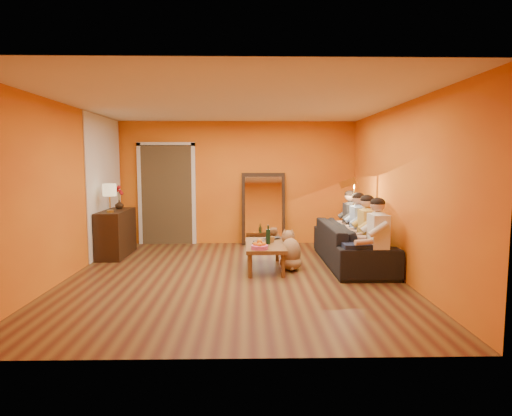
{
  "coord_description": "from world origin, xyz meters",
  "views": [
    {
      "loc": [
        0.21,
        -6.38,
        1.73
      ],
      "look_at": [
        0.35,
        0.5,
        1.0
      ],
      "focal_mm": 30.0,
      "sensor_mm": 36.0,
      "label": 1
    }
  ],
  "objects_px": {
    "dog": "(291,249)",
    "person_mid_left": "(367,233)",
    "wine_bottle": "(268,235)",
    "vase": "(119,205)",
    "tumbler": "(272,239)",
    "laptop": "(275,239)",
    "floor_lamp": "(354,220)",
    "person_far_right": "(351,223)",
    "coffee_table": "(265,256)",
    "person_far_left": "(378,239)",
    "mirror_frame": "(263,209)",
    "table_lamp": "(110,198)",
    "sideboard": "(116,233)",
    "person_mid_right": "(359,228)",
    "sofa": "(352,244)"
  },
  "relations": [
    {
      "from": "person_mid_left",
      "to": "laptop",
      "type": "relative_size",
      "value": 3.46
    },
    {
      "from": "tumbler",
      "to": "laptop",
      "type": "xyz_separation_m",
      "value": [
        0.06,
        0.23,
        -0.03
      ]
    },
    {
      "from": "wine_bottle",
      "to": "person_far_right",
      "type": "bearing_deg",
      "value": 32.36
    },
    {
      "from": "person_far_right",
      "to": "dog",
      "type": "bearing_deg",
      "value": -141.29
    },
    {
      "from": "wine_bottle",
      "to": "vase",
      "type": "xyz_separation_m",
      "value": [
        -2.78,
        1.37,
        0.36
      ]
    },
    {
      "from": "tumbler",
      "to": "vase",
      "type": "height_order",
      "value": "vase"
    },
    {
      "from": "table_lamp",
      "to": "sofa",
      "type": "height_order",
      "value": "table_lamp"
    },
    {
      "from": "person_mid_left",
      "to": "floor_lamp",
      "type": "bearing_deg",
      "value": 92.25
    },
    {
      "from": "table_lamp",
      "to": "vase",
      "type": "height_order",
      "value": "table_lamp"
    },
    {
      "from": "wine_bottle",
      "to": "vase",
      "type": "bearing_deg",
      "value": 153.73
    },
    {
      "from": "laptop",
      "to": "sideboard",
      "type": "bearing_deg",
      "value": 129.6
    },
    {
      "from": "coffee_table",
      "to": "vase",
      "type": "height_order",
      "value": "vase"
    },
    {
      "from": "laptop",
      "to": "vase",
      "type": "bearing_deg",
      "value": 125.07
    },
    {
      "from": "table_lamp",
      "to": "person_mid_left",
      "type": "distance_m",
      "value": 4.49
    },
    {
      "from": "sideboard",
      "to": "person_mid_left",
      "type": "bearing_deg",
      "value": -15.6
    },
    {
      "from": "person_mid_right",
      "to": "person_far_right",
      "type": "bearing_deg",
      "value": 90.0
    },
    {
      "from": "coffee_table",
      "to": "person_mid_right",
      "type": "bearing_deg",
      "value": 13.3
    },
    {
      "from": "coffee_table",
      "to": "tumbler",
      "type": "height_order",
      "value": "tumbler"
    },
    {
      "from": "person_far_left",
      "to": "wine_bottle",
      "type": "bearing_deg",
      "value": 157.85
    },
    {
      "from": "person_mid_right",
      "to": "tumbler",
      "type": "xyz_separation_m",
      "value": [
        -1.52,
        -0.28,
        -0.14
      ]
    },
    {
      "from": "floor_lamp",
      "to": "person_far_left",
      "type": "height_order",
      "value": "floor_lamp"
    },
    {
      "from": "sideboard",
      "to": "table_lamp",
      "type": "bearing_deg",
      "value": -90.0
    },
    {
      "from": "floor_lamp",
      "to": "person_far_right",
      "type": "height_order",
      "value": "floor_lamp"
    },
    {
      "from": "mirror_frame",
      "to": "person_mid_left",
      "type": "relative_size",
      "value": 1.25
    },
    {
      "from": "floor_lamp",
      "to": "vase",
      "type": "relative_size",
      "value": 8.48
    },
    {
      "from": "floor_lamp",
      "to": "sofa",
      "type": "bearing_deg",
      "value": -90.12
    },
    {
      "from": "dog",
      "to": "person_mid_left",
      "type": "height_order",
      "value": "person_mid_left"
    },
    {
      "from": "floor_lamp",
      "to": "coffee_table",
      "type": "bearing_deg",
      "value": -141.37
    },
    {
      "from": "person_far_left",
      "to": "tumbler",
      "type": "bearing_deg",
      "value": 151.72
    },
    {
      "from": "sideboard",
      "to": "dog",
      "type": "height_order",
      "value": "sideboard"
    },
    {
      "from": "dog",
      "to": "person_mid_left",
      "type": "distance_m",
      "value": 1.26
    },
    {
      "from": "sideboard",
      "to": "tumbler",
      "type": "distance_m",
      "value": 3.01
    },
    {
      "from": "person_far_right",
      "to": "laptop",
      "type": "xyz_separation_m",
      "value": [
        -1.46,
        -0.6,
        -0.18
      ]
    },
    {
      "from": "sofa",
      "to": "mirror_frame",
      "type": "bearing_deg",
      "value": 38.09
    },
    {
      "from": "coffee_table",
      "to": "person_far_left",
      "type": "relative_size",
      "value": 1.0
    },
    {
      "from": "sofa",
      "to": "tumbler",
      "type": "relative_size",
      "value": 24.1
    },
    {
      "from": "floor_lamp",
      "to": "dog",
      "type": "height_order",
      "value": "floor_lamp"
    },
    {
      "from": "mirror_frame",
      "to": "person_far_left",
      "type": "height_order",
      "value": "mirror_frame"
    },
    {
      "from": "floor_lamp",
      "to": "vase",
      "type": "bearing_deg",
      "value": -171.67
    },
    {
      "from": "mirror_frame",
      "to": "sofa",
      "type": "distance_m",
      "value": 2.39
    },
    {
      "from": "person_far_left",
      "to": "tumbler",
      "type": "relative_size",
      "value": 12.27
    },
    {
      "from": "sideboard",
      "to": "tumbler",
      "type": "height_order",
      "value": "sideboard"
    },
    {
      "from": "table_lamp",
      "to": "person_mid_right",
      "type": "bearing_deg",
      "value": -4.84
    },
    {
      "from": "coffee_table",
      "to": "tumbler",
      "type": "relative_size",
      "value": 12.27
    },
    {
      "from": "person_mid_left",
      "to": "wine_bottle",
      "type": "relative_size",
      "value": 3.94
    },
    {
      "from": "person_far_right",
      "to": "wine_bottle",
      "type": "xyz_separation_m",
      "value": [
        -1.59,
        -1.0,
        -0.03
      ]
    },
    {
      "from": "floor_lamp",
      "to": "person_mid_right",
      "type": "height_order",
      "value": "floor_lamp"
    },
    {
      "from": "mirror_frame",
      "to": "table_lamp",
      "type": "xyz_separation_m",
      "value": [
        -2.79,
        -1.38,
        0.34
      ]
    },
    {
      "from": "dog",
      "to": "wine_bottle",
      "type": "distance_m",
      "value": 0.45
    },
    {
      "from": "person_far_right",
      "to": "vase",
      "type": "xyz_separation_m",
      "value": [
        -4.37,
        0.37,
        0.32
      ]
    }
  ]
}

